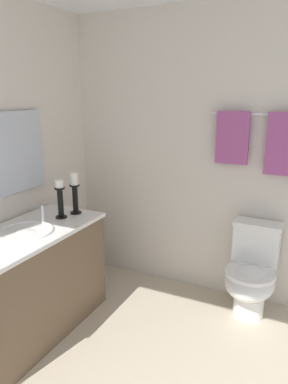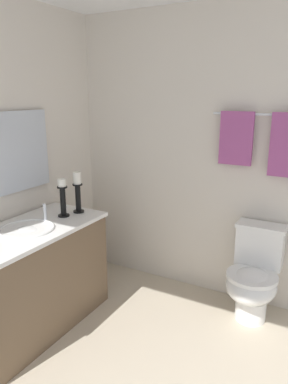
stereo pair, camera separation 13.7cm
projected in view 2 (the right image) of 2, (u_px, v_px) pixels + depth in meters
wall_back at (247, 161)px, 2.95m from camera, size 3.16×0.04×2.45m
vanity_cabinet at (31, 279)px, 2.73m from camera, size 0.58×1.23×0.80m
sink_basin at (27, 234)px, 2.64m from camera, size 0.40×0.40×0.24m
candle_holder_tall at (78, 191)px, 2.96m from camera, size 0.09×0.09×0.34m
candle_holder_short at (63, 197)px, 2.86m from camera, size 0.09×0.09×0.31m
toilet at (254, 276)px, 2.85m from camera, size 0.39×0.54×0.75m
towel_bar at (265, 114)px, 2.74m from camera, size 0.80×0.02×0.02m
towel_near_vanity at (236, 138)px, 2.87m from camera, size 0.26×0.03×0.42m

